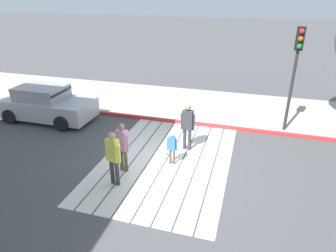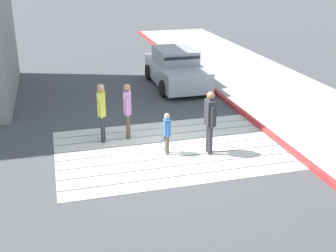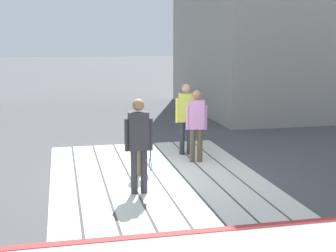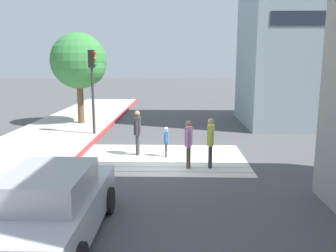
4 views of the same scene
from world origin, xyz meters
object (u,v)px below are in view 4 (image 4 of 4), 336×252
at_px(pedestrian_adult_side, 211,139).
at_px(street_tree, 80,62).
at_px(pedestrian_adult_lead, 189,141).
at_px(pedestrian_adult_trailing, 137,129).
at_px(traffic_light_corner, 92,75).
at_px(car_parked_near_curb, 53,207).
at_px(pedestrian_child_with_racket, 166,140).

bearing_deg(pedestrian_adult_side, street_tree, 129.29).
relative_size(pedestrian_adult_lead, pedestrian_adult_trailing, 0.94).
bearing_deg(traffic_light_corner, car_parked_near_curb, -81.34).
distance_m(traffic_light_corner, pedestrian_adult_side, 7.70).
bearing_deg(street_tree, car_parked_near_curb, -77.42).
xyz_separation_m(traffic_light_corner, pedestrian_adult_side, (5.32, -5.19, -2.00)).
bearing_deg(pedestrian_child_with_racket, pedestrian_adult_side, -40.22).
xyz_separation_m(car_parked_near_curb, traffic_light_corner, (-1.58, 10.36, 2.30)).
height_order(pedestrian_adult_lead, pedestrian_child_with_racket, pedestrian_adult_lead).
relative_size(pedestrian_adult_trailing, pedestrian_child_with_racket, 1.50).
distance_m(car_parked_near_curb, pedestrian_adult_lead, 5.93).
xyz_separation_m(car_parked_near_curb, pedestrian_adult_trailing, (1.00, 6.80, 0.31)).
xyz_separation_m(pedestrian_adult_trailing, pedestrian_child_with_racket, (1.15, -0.27, -0.38)).
distance_m(car_parked_near_curb, traffic_light_corner, 10.73).
distance_m(traffic_light_corner, pedestrian_child_with_racket, 5.85).
bearing_deg(traffic_light_corner, pedestrian_adult_side, -44.25).
bearing_deg(car_parked_near_curb, pedestrian_adult_side, 54.12).
relative_size(street_tree, pedestrian_child_with_racket, 4.42).
xyz_separation_m(traffic_light_corner, pedestrian_adult_lead, (4.55, -5.24, -2.05)).
bearing_deg(street_tree, traffic_light_corner, -65.13).
distance_m(traffic_light_corner, street_tree, 3.41).
height_order(pedestrian_adult_lead, pedestrian_adult_side, pedestrian_adult_side).
height_order(car_parked_near_curb, pedestrian_adult_side, pedestrian_adult_side).
distance_m(pedestrian_adult_side, pedestrian_child_with_racket, 2.12).
bearing_deg(pedestrian_adult_trailing, traffic_light_corner, 125.81).
bearing_deg(traffic_light_corner, pedestrian_adult_trailing, -54.19).
bearing_deg(street_tree, pedestrian_adult_side, -50.71).
xyz_separation_m(pedestrian_adult_lead, pedestrian_adult_side, (0.77, 0.05, 0.04)).
xyz_separation_m(pedestrian_adult_side, pedestrian_child_with_racket, (-1.60, 1.35, -0.36)).
height_order(car_parked_near_curb, traffic_light_corner, traffic_light_corner).
distance_m(street_tree, pedestrian_adult_side, 10.95).
bearing_deg(traffic_light_corner, pedestrian_child_with_racket, -45.83).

